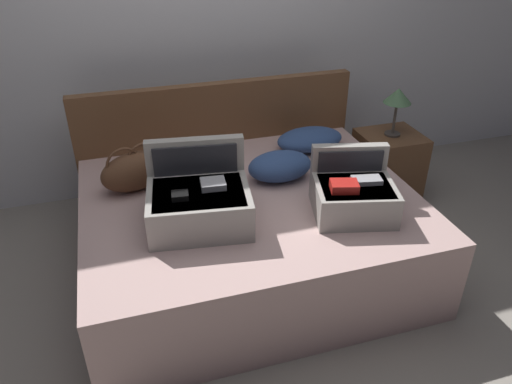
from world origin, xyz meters
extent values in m
plane|color=gray|center=(0.00, 0.00, 0.00)|extent=(12.00, 12.00, 0.00)
cube|color=silver|center=(0.00, 1.65, 1.30)|extent=(8.00, 0.10, 2.60)
cube|color=#BC9993|center=(0.00, 0.40, 0.26)|extent=(1.92, 1.55, 0.52)
cube|color=brown|center=(0.00, 1.22, 0.47)|extent=(1.96, 0.08, 0.95)
cube|color=gray|center=(-0.33, 0.20, 0.62)|extent=(0.58, 0.47, 0.21)
cube|color=#28282D|center=(-0.33, 0.20, 0.65)|extent=(0.51, 0.41, 0.14)
cube|color=black|center=(-0.43, 0.16, 0.74)|extent=(0.09, 0.08, 0.04)
cube|color=#99999E|center=(-0.25, 0.23, 0.74)|extent=(0.14, 0.12, 0.04)
cube|color=gray|center=(-0.30, 0.43, 0.72)|extent=(0.53, 0.13, 0.40)
cube|color=#28282D|center=(-0.31, 0.39, 0.72)|extent=(0.45, 0.08, 0.34)
cube|color=gray|center=(0.49, 0.05, 0.61)|extent=(0.49, 0.42, 0.18)
cube|color=#28282D|center=(0.49, 0.05, 0.64)|extent=(0.43, 0.37, 0.13)
cube|color=#B21E19|center=(0.40, 0.03, 0.72)|extent=(0.16, 0.14, 0.05)
cube|color=#99999E|center=(0.55, 0.07, 0.71)|extent=(0.17, 0.11, 0.03)
cube|color=gray|center=(0.53, 0.24, 0.68)|extent=(0.42, 0.15, 0.33)
cube|color=#28282D|center=(0.52, 0.21, 0.68)|extent=(0.35, 0.10, 0.28)
ellipsoid|color=brown|center=(-0.62, 0.69, 0.64)|extent=(0.45, 0.31, 0.23)
torus|color=brown|center=(-0.68, 0.67, 0.70)|extent=(0.20, 0.07, 0.21)
torus|color=brown|center=(-0.56, 0.71, 0.70)|extent=(0.20, 0.07, 0.21)
ellipsoid|color=navy|center=(0.58, 0.90, 0.59)|extent=(0.48, 0.32, 0.14)
ellipsoid|color=navy|center=(0.24, 0.56, 0.61)|extent=(0.41, 0.28, 0.18)
cube|color=brown|center=(1.24, 0.93, 0.26)|extent=(0.44, 0.40, 0.53)
cylinder|color=#3F3833|center=(1.24, 0.93, 0.53)|extent=(0.11, 0.11, 0.01)
cylinder|color=#4C443D|center=(1.24, 0.93, 0.66)|extent=(0.02, 0.02, 0.23)
cone|color=#4C724C|center=(1.24, 0.93, 0.83)|extent=(0.20, 0.20, 0.11)
camera|label=1|loc=(-0.68, -1.96, 2.01)|focal=34.59mm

